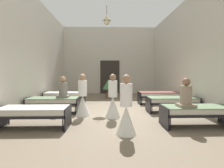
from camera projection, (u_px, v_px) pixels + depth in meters
The scene contains 14 objects.
ground_plane at pixel (113, 113), 7.00m from camera, with size 7.23×13.59×0.10m, color #7A6B56.
room_shell at pixel (112, 53), 8.28m from camera, with size 7.03×13.19×4.81m.
bed_left_row_0 at pixel (34, 112), 5.00m from camera, with size 1.90×0.84×0.57m.
bed_right_row_0 at pixel (196, 111), 5.15m from camera, with size 1.90×0.84×0.57m.
bed_left_row_1 at pixel (54, 101), 6.90m from camera, with size 1.90×0.84×0.57m.
bed_right_row_1 at pixel (172, 101), 7.05m from camera, with size 1.90×0.84×0.57m.
bed_left_row_2 at pixel (65, 95), 8.79m from camera, with size 1.90×0.84×0.57m.
bed_right_row_2 at pixel (158, 95), 8.94m from camera, with size 1.90×0.84×0.57m.
nurse_near_aisle at pixel (113, 102), 6.13m from camera, with size 0.52×0.52×1.49m.
nurse_mid_aisle at pixel (83, 101), 6.39m from camera, with size 0.52×0.52×1.49m.
nurse_far_aisle at pixel (126, 113), 4.46m from camera, with size 0.52×0.52×1.49m.
patient_seated_primary at pixel (63, 90), 6.94m from camera, with size 0.44×0.44×0.80m.
patient_seated_secondary at pixel (186, 96), 5.02m from camera, with size 0.44×0.44×0.80m.
potted_plant at pixel (108, 85), 10.78m from camera, with size 0.66×0.66×1.13m.
Camera 1 is at (-0.29, -6.91, 1.52)m, focal length 29.26 mm.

